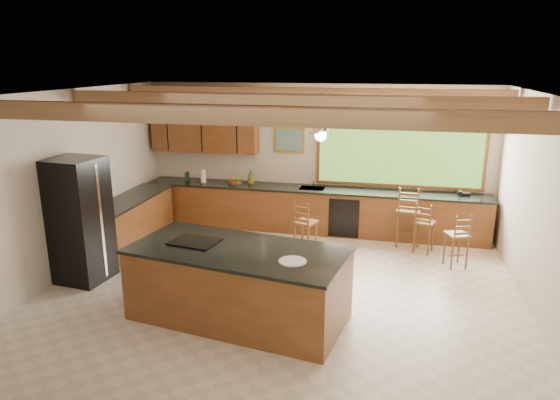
# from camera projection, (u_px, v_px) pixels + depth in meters

# --- Properties ---
(ground) EXTENTS (7.20, 7.20, 0.00)m
(ground) POSITION_uv_depth(u_px,v_px,m) (281.00, 291.00, 7.73)
(ground) COLOR beige
(ground) RESTS_ON ground
(room_shell) EXTENTS (7.27, 6.54, 3.02)m
(room_shell) POSITION_uv_depth(u_px,v_px,m) (279.00, 142.00, 7.78)
(room_shell) COLOR beige
(room_shell) RESTS_ON ground
(counter_run) EXTENTS (7.12, 3.10, 1.23)m
(counter_run) POSITION_uv_depth(u_px,v_px,m) (269.00, 212.00, 10.14)
(counter_run) COLOR brown
(counter_run) RESTS_ON ground
(island) EXTENTS (3.09, 1.82, 1.03)m
(island) POSITION_uv_depth(u_px,v_px,m) (239.00, 283.00, 6.81)
(island) COLOR brown
(island) RESTS_ON ground
(refrigerator) EXTENTS (0.85, 0.83, 2.00)m
(refrigerator) POSITION_uv_depth(u_px,v_px,m) (79.00, 220.00, 7.90)
(refrigerator) COLOR black
(refrigerator) RESTS_ON ground
(bar_stool_a) EXTENTS (0.46, 0.46, 1.02)m
(bar_stool_a) POSITION_uv_depth(u_px,v_px,m) (305.00, 224.00, 9.00)
(bar_stool_a) COLOR brown
(bar_stool_a) RESTS_ON ground
(bar_stool_b) EXTENTS (0.44, 0.44, 0.96)m
(bar_stool_b) POSITION_uv_depth(u_px,v_px,m) (425.00, 224.00, 9.09)
(bar_stool_b) COLOR brown
(bar_stool_b) RESTS_ON ground
(bar_stool_c) EXTENTS (0.45, 0.45, 0.96)m
(bar_stool_c) POSITION_uv_depth(u_px,v_px,m) (458.00, 236.00, 8.45)
(bar_stool_c) COLOR brown
(bar_stool_c) RESTS_ON ground
(bar_stool_d) EXTENTS (0.47, 0.47, 1.18)m
(bar_stool_d) POSITION_uv_depth(u_px,v_px,m) (409.00, 212.00, 9.37)
(bar_stool_d) COLOR brown
(bar_stool_d) RESTS_ON ground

